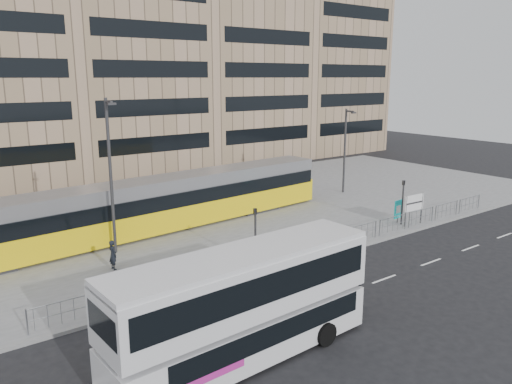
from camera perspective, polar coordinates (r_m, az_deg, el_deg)
ground at (r=27.83m, az=5.33°, el=-8.26°), size 120.00×120.00×0.00m
plaza at (r=37.12m, az=-7.12°, el=-2.71°), size 64.00×24.00×0.15m
kerb at (r=27.83m, az=5.26°, el=-8.09°), size 64.00×0.25×0.17m
building_row at (r=56.82m, az=-17.66°, el=15.30°), size 70.40×18.40×31.20m
pedestrian_barrier at (r=29.13m, az=7.66°, el=-5.28°), size 32.07×0.07×1.10m
road_markings at (r=25.93m, az=13.01°, el=-10.18°), size 62.00×0.12×0.01m
double_decker_bus at (r=18.16m, az=-1.38°, el=-12.52°), size 10.46×3.00×4.15m
tram at (r=32.72m, az=-13.15°, el=-1.79°), size 29.71×5.29×3.49m
station_sign at (r=35.66m, az=17.62°, el=-1.33°), size 1.84×0.17×2.11m
ad_panel at (r=36.00m, az=15.93°, el=-1.93°), size 0.86×0.16×1.61m
pedestrian at (r=27.46m, az=-16.04°, el=-6.92°), size 0.42×0.61×1.59m
traffic_light_west at (r=26.85m, az=-0.07°, el=-4.20°), size 0.18×0.22×3.10m
traffic_light_east at (r=35.40m, az=16.44°, el=-0.49°), size 0.21×0.24×3.10m
lamp_post_west at (r=29.01m, az=-16.27°, el=2.31°), size 0.45×1.04×8.83m
lamp_post_east at (r=43.90m, az=10.17°, el=5.08°), size 0.45×1.04×7.29m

